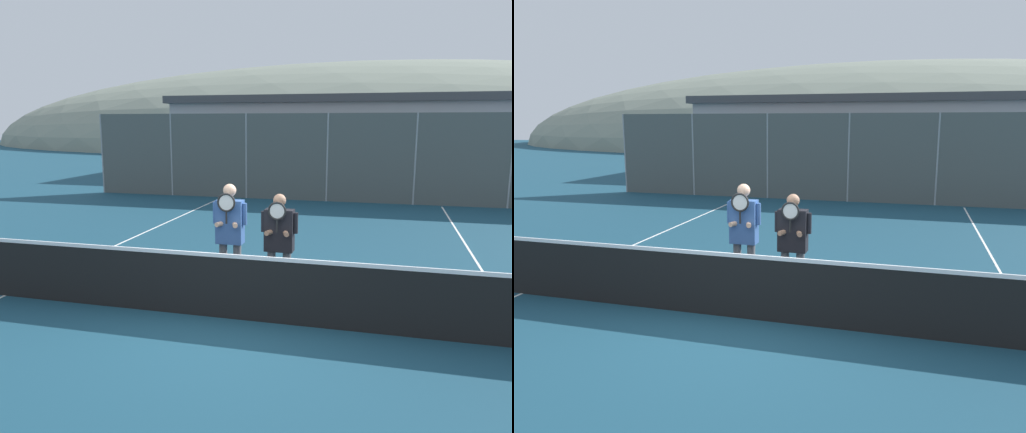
% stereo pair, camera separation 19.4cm
% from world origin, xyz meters
% --- Properties ---
extents(ground_plane, '(120.00, 120.00, 0.00)m').
position_xyz_m(ground_plane, '(0.00, 0.00, 0.00)').
color(ground_plane, navy).
extents(hill_distant, '(100.85, 56.03, 19.61)m').
position_xyz_m(hill_distant, '(0.00, 58.98, 0.00)').
color(hill_distant, gray).
rests_on(hill_distant, ground_plane).
extents(clubhouse_building, '(19.42, 5.50, 4.07)m').
position_xyz_m(clubhouse_building, '(0.85, 19.62, 2.06)').
color(clubhouse_building, '#9EA3A8').
rests_on(clubhouse_building, ground_plane).
extents(fence_back, '(17.89, 0.06, 3.10)m').
position_xyz_m(fence_back, '(0.00, 11.25, 1.55)').
color(fence_back, gray).
rests_on(fence_back, ground_plane).
extents(tennis_net, '(10.48, 0.09, 1.06)m').
position_xyz_m(tennis_net, '(0.00, 0.00, 0.50)').
color(tennis_net, gray).
rests_on(tennis_net, ground_plane).
extents(court_line_left_sideline, '(0.05, 16.00, 0.01)m').
position_xyz_m(court_line_left_sideline, '(-3.90, 3.00, 0.00)').
color(court_line_left_sideline, white).
rests_on(court_line_left_sideline, ground_plane).
extents(court_line_right_sideline, '(0.05, 16.00, 0.01)m').
position_xyz_m(court_line_right_sideline, '(3.90, 3.00, 0.00)').
color(court_line_right_sideline, white).
rests_on(court_line_right_sideline, ground_plane).
extents(player_leftmost, '(0.56, 0.34, 1.84)m').
position_xyz_m(player_leftmost, '(-0.33, 0.92, 1.08)').
color(player_leftmost, '#56565B').
rests_on(player_leftmost, ground_plane).
extents(player_center_left, '(0.58, 0.34, 1.71)m').
position_xyz_m(player_center_left, '(0.49, 0.86, 1.01)').
color(player_center_left, '#56565B').
rests_on(player_center_left, ground_plane).
extents(car_far_left, '(4.37, 1.91, 1.73)m').
position_xyz_m(car_far_left, '(-4.44, 14.18, 0.89)').
color(car_far_left, maroon).
rests_on(car_far_left, ground_plane).
extents(car_left_of_center, '(4.66, 1.91, 1.76)m').
position_xyz_m(car_left_of_center, '(0.48, 13.98, 0.90)').
color(car_left_of_center, slate).
rests_on(car_left_of_center, ground_plane).
extents(car_center, '(4.52, 2.01, 1.76)m').
position_xyz_m(car_center, '(5.48, 13.91, 0.90)').
color(car_center, '#B2B7BC').
rests_on(car_center, ground_plane).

